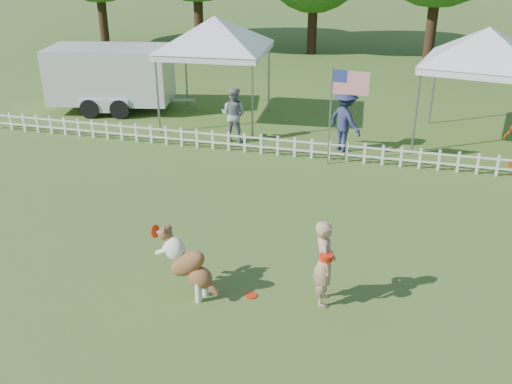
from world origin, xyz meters
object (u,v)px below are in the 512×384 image
Objects in this scene: dog at (188,264)px; canopy_tent_left at (216,72)px; spectator_a at (233,114)px; canopy_tent_right at (480,89)px; handler at (324,263)px; flag_pole at (330,117)px; spectator_b at (345,120)px; cargo_trailer at (111,78)px; frisbee_on_turf at (251,295)px.

dog is 10.41m from canopy_tent_left.
canopy_tent_left is 2.03× the size of spectator_a.
canopy_tent_left is at bearing -171.00° from canopy_tent_right.
handler is 10.91m from canopy_tent_left.
handler is at bearing 23.60° from dog.
spectator_a reaches higher than dog.
flag_pole reaches higher than spectator_a.
canopy_tent_left is at bearing 20.02° from spectator_b.
handler is at bearing -79.96° from flag_pole.
flag_pole is at bearing -134.56° from canopy_tent_right.
spectator_b is (4.56, -1.76, -0.79)m from canopy_tent_left.
canopy_tent_left is 4.95m from spectator_b.
cargo_trailer is 9.05m from flag_pole.
handler is 0.46× the size of canopy_tent_right.
canopy_tent_right reaches higher than frisbee_on_turf.
frisbee_on_turf is at bearing 25.97° from dog.
spectator_b reaches higher than handler.
frisbee_on_turf is 0.04× the size of cargo_trailer.
flag_pole is (4.28, -3.00, -0.35)m from canopy_tent_left.
handler is 0.30× the size of cargo_trailer.
handler is 0.85× the size of spectator_b.
cargo_trailer is 8.94m from spectator_b.
spectator_a is (-1.70, 8.20, 0.21)m from dog.
flag_pole is at bearing 86.89° from frisbee_on_turf.
canopy_tent_right is 1.25× the size of flag_pole.
canopy_tent_right is (5.46, 9.84, 1.08)m from dog.
flag_pole is (-0.89, 6.56, 0.57)m from handler.
spectator_b reaches higher than frisbee_on_turf.
dog is 0.37× the size of canopy_tent_left.
canopy_tent_right is 4.96m from flag_pole.
handler is 13.60m from cargo_trailer.
cargo_trailer is (-6.96, 10.32, 0.53)m from dog.
cargo_trailer is at bearing 30.05° from handler.
cargo_trailer reaches higher than spectator_a.
flag_pole is at bearing 165.57° from spectator_a.
cargo_trailer is (-9.29, 9.92, 0.37)m from handler.
handler is 0.46× the size of canopy_tent_left.
spectator_a is (-7.16, -1.65, -0.87)m from canopy_tent_right.
spectator_b is at bearing -25.45° from canopy_tent_left.
frisbee_on_turf is 8.48m from spectator_a.
spectator_a is at bearing 115.78° from dog.
canopy_tent_left reaches higher than canopy_tent_right.
canopy_tent_right is at bearing 37.94° from flag_pole.
dog is at bearing 86.47° from handler.
flag_pole reaches higher than dog.
spectator_b is (3.42, 0.00, 0.09)m from spectator_a.
dog is at bearing -168.09° from frisbee_on_turf.
frisbee_on_turf is 0.08× the size of flag_pole.
handler is at bearing 124.49° from spectator_a.
cargo_trailer is 5.68m from spectator_a.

